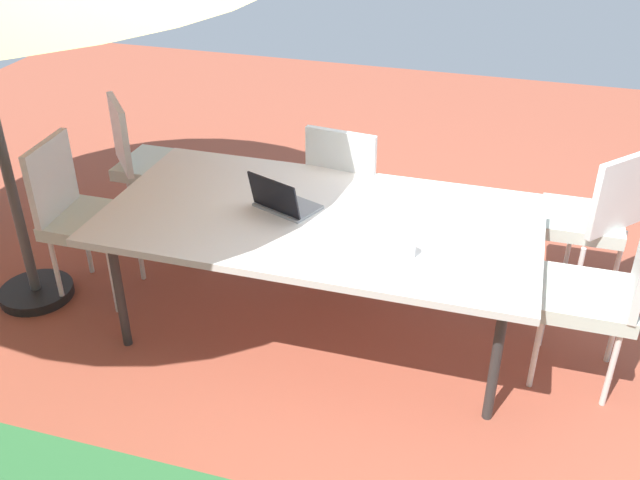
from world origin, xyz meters
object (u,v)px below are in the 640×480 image
Objects in this scene: chair_southeast at (146,159)px; chair_west at (602,290)px; chair_southwest at (592,216)px; cup at (407,247)px; chair_east at (81,212)px; laptop at (283,202)px; chair_south at (349,187)px; dining_table at (320,223)px.

chair_southeast is 1.00× the size of chair_west.
chair_southwest reaches higher than cup.
chair_east reaches higher than laptop.
chair_south is 8.72× the size of cup.
chair_east is (0.01, 0.78, 0.00)m from chair_southeast.
chair_southwest is (-2.87, -0.03, 0.00)m from chair_southeast.
laptop is at bearing -1.91° from dining_table.
chair_southeast is at bearing -9.13° from laptop.
chair_west is 8.72× the size of cup.
laptop reaches higher than dining_table.
chair_southeast reaches higher than dining_table.
laptop is at bearing -161.61° from chair_southeast.
chair_west is at bearing 160.41° from chair_south.
chair_southeast is 2.99m from chair_west.
cup is at bearing 125.35° from chair_south.
chair_east is at bearing 23.45° from laptop.
chair_southeast is 2.52× the size of laptop.
chair_southwest is 1.00× the size of chair_west.
laptop is (1.63, 0.78, 0.23)m from chair_southwest.
chair_southeast is at bearing -98.85° from chair_west.
chair_southeast reaches higher than laptop.
cup is at bearing -101.22° from chair_east.
chair_west is (-0.02, 0.78, 0.00)m from chair_southwest.
dining_table is 5.89× the size of laptop.
dining_table is 1.63m from chair_southwest.
chair_west is at bearing -145.22° from chair_southeast.
dining_table is 2.33× the size of chair_west.
chair_southeast is 2.87m from chair_southwest.
chair_south is at bearing -46.82° from chair_southwest.
chair_southwest reaches higher than laptop.
chair_south is at bearing -110.83° from chair_west.
chair_west reaches higher than laptop.
dining_table is 1.47m from chair_east.
chair_west is at bearing -179.95° from dining_table.
chair_southeast is at bearing -48.00° from chair_southwest.
chair_southwest reaches higher than dining_table.
cup is at bearing -179.17° from laptop.
laptop reaches higher than cup.
laptop is (0.17, 0.73, 0.23)m from chair_south.
chair_south is (-1.42, 0.01, 0.00)m from chair_southeast.
dining_table is 2.33× the size of chair_east.
chair_southwest is (-2.88, -0.81, 0.00)m from chair_east.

